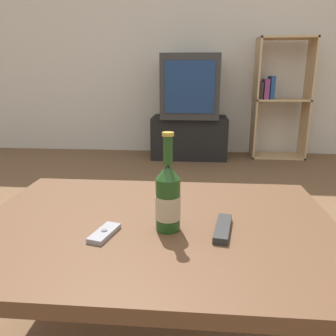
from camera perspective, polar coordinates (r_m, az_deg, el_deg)
back_wall at (r=3.96m, az=3.29°, el=21.67°), size 8.00×0.05×2.60m
coffee_table at (r=1.05m, az=-2.18°, el=-12.52°), size 1.10×0.78×0.47m
tv_stand at (r=3.70m, az=3.72°, el=5.40°), size 0.82×0.45×0.45m
television at (r=3.64m, az=3.88°, el=14.00°), size 0.60×0.59×0.65m
bookshelf at (r=3.84m, az=18.63°, el=11.54°), size 0.58×0.30×1.28m
beer_bottle at (r=0.93m, az=-0.01°, el=-5.22°), size 0.07×0.07×0.29m
cell_phone at (r=0.95m, az=-11.01°, el=-11.05°), size 0.07×0.12×0.02m
remote_control at (r=0.97m, az=9.53°, el=-10.32°), size 0.07×0.17×0.02m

